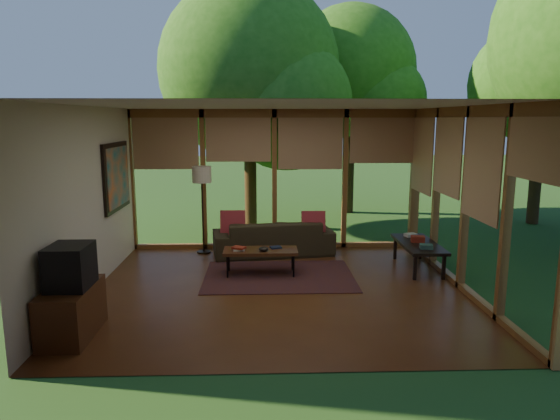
{
  "coord_description": "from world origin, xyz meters",
  "views": [
    {
      "loc": [
        -0.23,
        -7.13,
        2.52
      ],
      "look_at": [
        0.04,
        0.7,
        1.08
      ],
      "focal_mm": 32.0,
      "sensor_mm": 36.0,
      "label": 1
    }
  ],
  "objects_px": {
    "television": "(70,266)",
    "coffee_table": "(261,252)",
    "floor_lamp": "(202,179)",
    "media_cabinet": "(72,312)",
    "side_console": "(418,245)",
    "sofa": "(273,237)"
  },
  "relations": [
    {
      "from": "sofa",
      "to": "side_console",
      "type": "height_order",
      "value": "sofa"
    },
    {
      "from": "floor_lamp",
      "to": "side_console",
      "type": "height_order",
      "value": "floor_lamp"
    },
    {
      "from": "floor_lamp",
      "to": "side_console",
      "type": "distance_m",
      "value": 4.06
    },
    {
      "from": "floor_lamp",
      "to": "television",
      "type": "bearing_deg",
      "value": -106.51
    },
    {
      "from": "coffee_table",
      "to": "side_console",
      "type": "xyz_separation_m",
      "value": [
        2.67,
        0.25,
        0.02
      ]
    },
    {
      "from": "coffee_table",
      "to": "side_console",
      "type": "height_order",
      "value": "side_console"
    },
    {
      "from": "sofa",
      "to": "coffee_table",
      "type": "height_order",
      "value": "sofa"
    },
    {
      "from": "media_cabinet",
      "to": "side_console",
      "type": "distance_m",
      "value": 5.48
    },
    {
      "from": "television",
      "to": "side_console",
      "type": "height_order",
      "value": "television"
    },
    {
      "from": "sofa",
      "to": "side_console",
      "type": "xyz_separation_m",
      "value": [
        2.44,
        -1.02,
        0.09
      ]
    },
    {
      "from": "television",
      "to": "side_console",
      "type": "xyz_separation_m",
      "value": [
        4.85,
        2.51,
        -0.44
      ]
    },
    {
      "from": "television",
      "to": "coffee_table",
      "type": "height_order",
      "value": "television"
    },
    {
      "from": "media_cabinet",
      "to": "coffee_table",
      "type": "xyz_separation_m",
      "value": [
        2.2,
        2.27,
        0.09
      ]
    },
    {
      "from": "coffee_table",
      "to": "television",
      "type": "bearing_deg",
      "value": -133.88
    },
    {
      "from": "coffee_table",
      "to": "media_cabinet",
      "type": "bearing_deg",
      "value": -134.14
    },
    {
      "from": "floor_lamp",
      "to": "side_console",
      "type": "relative_size",
      "value": 1.18
    },
    {
      "from": "media_cabinet",
      "to": "television",
      "type": "distance_m",
      "value": 0.55
    },
    {
      "from": "coffee_table",
      "to": "side_console",
      "type": "distance_m",
      "value": 2.68
    },
    {
      "from": "floor_lamp",
      "to": "coffee_table",
      "type": "xyz_separation_m",
      "value": [
        1.09,
        -1.41,
        -1.01
      ]
    },
    {
      "from": "floor_lamp",
      "to": "side_console",
      "type": "xyz_separation_m",
      "value": [
        3.76,
        -1.16,
        -1.0
      ]
    },
    {
      "from": "television",
      "to": "side_console",
      "type": "bearing_deg",
      "value": 27.37
    },
    {
      "from": "media_cabinet",
      "to": "coffee_table",
      "type": "distance_m",
      "value": 3.16
    }
  ]
}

